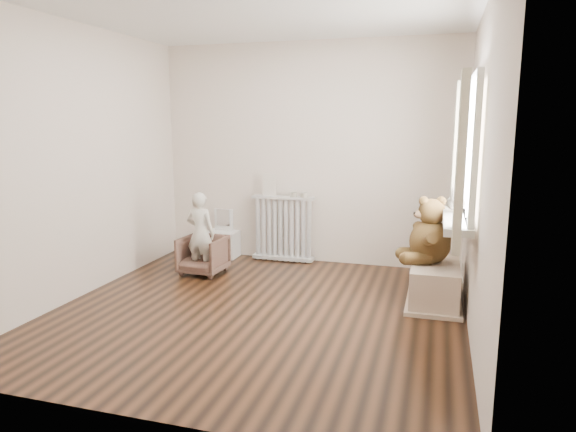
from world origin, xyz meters
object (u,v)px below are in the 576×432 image
(radiator, at_px, (283,230))
(teddy_bear, at_px, (431,232))
(toy_vanity, at_px, (222,235))
(toy_bench, at_px, (435,282))
(plush_cat, at_px, (456,200))
(armchair, at_px, (203,255))
(child, at_px, (200,233))

(radiator, relative_size, teddy_bear, 1.30)
(toy_vanity, relative_size, toy_bench, 0.74)
(radiator, bearing_deg, toy_bench, -29.35)
(teddy_bear, bearing_deg, toy_vanity, 144.27)
(plush_cat, bearing_deg, armchair, -173.35)
(radiator, relative_size, armchair, 1.69)
(radiator, xyz_separation_m, toy_bench, (1.79, -1.01, -0.19))
(armchair, bearing_deg, toy_vanity, 100.17)
(plush_cat, bearing_deg, toy_bench, 154.85)
(radiator, height_order, plush_cat, plush_cat)
(toy_vanity, relative_size, plush_cat, 2.35)
(armchair, bearing_deg, teddy_bear, -1.31)
(radiator, distance_m, plush_cat, 2.32)
(radiator, bearing_deg, teddy_bear, -29.20)
(armchair, xyz_separation_m, teddy_bear, (2.44, -0.20, 0.46))
(teddy_bear, bearing_deg, radiator, 135.50)
(child, relative_size, plush_cat, 3.57)
(plush_cat, bearing_deg, child, -172.28)
(child, bearing_deg, toy_vanity, -80.26)
(armchair, distance_m, toy_bench, 2.51)
(radiator, relative_size, toy_bench, 0.98)
(teddy_bear, bearing_deg, armchair, 159.97)
(toy_bench, bearing_deg, child, 175.63)
(toy_vanity, xyz_separation_m, armchair, (0.09, -0.74, -0.06))
(child, xyz_separation_m, teddy_bear, (2.44, -0.15, 0.19))
(plush_cat, bearing_deg, radiator, 164.18)
(armchair, bearing_deg, radiator, 51.08)
(armchair, relative_size, teddy_bear, 0.77)
(toy_bench, bearing_deg, armchair, 174.49)
(toy_vanity, distance_m, plush_cat, 3.02)
(toy_vanity, xyz_separation_m, toy_bench, (2.58, -0.98, -0.08))
(radiator, bearing_deg, armchair, -132.34)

